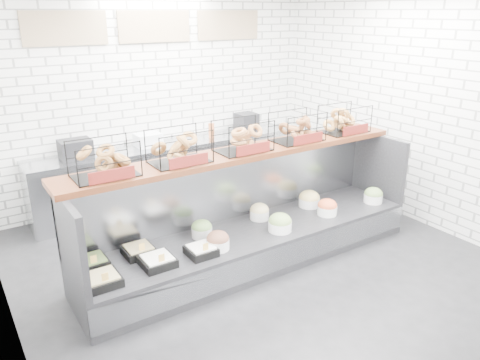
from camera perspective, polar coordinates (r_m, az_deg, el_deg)
ground at (r=5.26m, az=3.51°, el=-11.06°), size 5.50×5.50×0.00m
room_shell at (r=5.05m, az=-0.16°, el=12.55°), size 5.02×5.51×3.01m
display_case at (r=5.34m, az=1.31°, el=-6.52°), size 4.00×0.90×1.20m
bagel_shelf at (r=5.11m, az=0.37°, el=4.92°), size 4.10×0.50×0.40m
prep_counter at (r=6.98m, az=-8.40°, el=1.03°), size 4.00×0.60×1.20m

